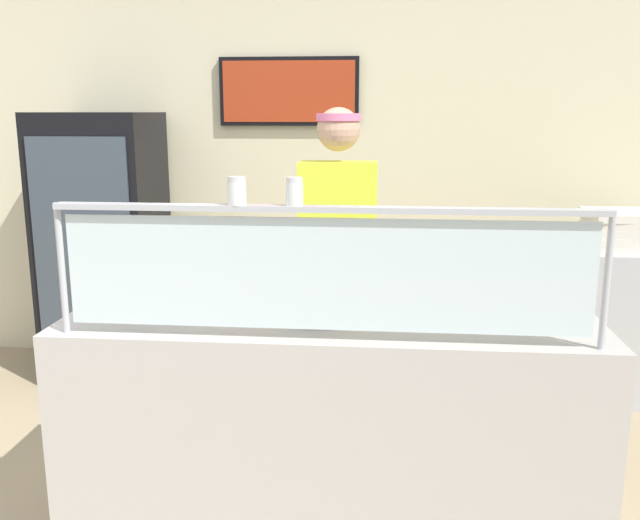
% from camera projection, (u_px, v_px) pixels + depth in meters
% --- Properties ---
extents(ground_plane, '(12.00, 12.00, 0.00)m').
position_uv_depth(ground_plane, '(340.00, 456.00, 3.51)').
color(ground_plane, tan).
rests_on(ground_plane, ground).
extents(shop_rear_unit, '(6.49, 0.13, 2.70)m').
position_uv_depth(shop_rear_unit, '(354.00, 169.00, 4.64)').
color(shop_rear_unit, beige).
rests_on(shop_rear_unit, ground).
extents(serving_counter, '(2.09, 0.71, 0.95)m').
position_uv_depth(serving_counter, '(330.00, 427.00, 2.79)').
color(serving_counter, '#BCB7B2').
rests_on(serving_counter, ground).
extents(sneeze_guard, '(1.91, 0.06, 0.48)m').
position_uv_depth(sneeze_guard, '(324.00, 258.00, 2.33)').
color(sneeze_guard, '#B2B5BC').
rests_on(sneeze_guard, serving_counter).
extents(pizza_tray, '(0.41, 0.41, 0.04)m').
position_uv_depth(pizza_tray, '(318.00, 310.00, 2.70)').
color(pizza_tray, '#9EA0A8').
rests_on(pizza_tray, serving_counter).
extents(pizza_server, '(0.14, 0.29, 0.01)m').
position_uv_depth(pizza_server, '(311.00, 306.00, 2.68)').
color(pizza_server, '#ADAFB7').
rests_on(pizza_server, pizza_tray).
extents(parmesan_shaker, '(0.06, 0.06, 0.10)m').
position_uv_depth(parmesan_shaker, '(237.00, 193.00, 2.31)').
color(parmesan_shaker, white).
rests_on(parmesan_shaker, sneeze_guard).
extents(pepper_flake_shaker, '(0.06, 0.06, 0.10)m').
position_uv_depth(pepper_flake_shaker, '(294.00, 193.00, 2.30)').
color(pepper_flake_shaker, white).
rests_on(pepper_flake_shaker, sneeze_guard).
extents(worker_figure, '(0.41, 0.50, 1.76)m').
position_uv_depth(worker_figure, '(338.00, 262.00, 3.40)').
color(worker_figure, '#23232D').
rests_on(worker_figure, ground).
extents(drink_fridge, '(0.72, 0.63, 1.73)m').
position_uv_depth(drink_fridge, '(104.00, 247.00, 4.46)').
color(drink_fridge, black).
rests_on(drink_fridge, ground).
extents(prep_shelf, '(0.70, 0.55, 0.93)m').
position_uv_depth(prep_shelf, '(613.00, 322.00, 4.20)').
color(prep_shelf, '#B7BABF').
rests_on(prep_shelf, ground).
extents(pizza_box_stack, '(0.44, 0.43, 0.22)m').
position_uv_depth(pizza_box_stack, '(622.00, 230.00, 4.08)').
color(pizza_box_stack, silver).
rests_on(pizza_box_stack, prep_shelf).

